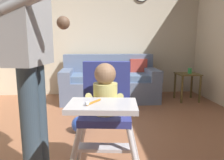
{
  "coord_description": "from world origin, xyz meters",
  "views": [
    {
      "loc": [
        -0.03,
        -2.04,
        1.1
      ],
      "look_at": [
        0.11,
        -0.37,
        0.8
      ],
      "focal_mm": 33.66,
      "sensor_mm": 36.0,
      "label": 1
    }
  ],
  "objects_px": {
    "couch": "(110,82)",
    "adult_standing": "(31,61)",
    "toy_ball": "(80,124)",
    "side_table": "(187,81)",
    "sippy_cup": "(190,71)",
    "high_chair": "(106,102)"
  },
  "relations": [
    {
      "from": "high_chair",
      "to": "toy_ball",
      "type": "relative_size",
      "value": 4.79
    },
    {
      "from": "couch",
      "to": "toy_ball",
      "type": "distance_m",
      "value": 1.59
    },
    {
      "from": "toy_ball",
      "to": "sippy_cup",
      "type": "distance_m",
      "value": 2.41
    },
    {
      "from": "side_table",
      "to": "sippy_cup",
      "type": "xyz_separation_m",
      "value": [
        0.04,
        0.0,
        0.19
      ]
    },
    {
      "from": "couch",
      "to": "sippy_cup",
      "type": "bearing_deg",
      "value": 81.91
    },
    {
      "from": "couch",
      "to": "high_chair",
      "type": "xyz_separation_m",
      "value": [
        -0.22,
        -2.51,
        0.34
      ]
    },
    {
      "from": "couch",
      "to": "side_table",
      "type": "bearing_deg",
      "value": 81.72
    },
    {
      "from": "side_table",
      "to": "sippy_cup",
      "type": "bearing_deg",
      "value": 0.0
    },
    {
      "from": "adult_standing",
      "to": "toy_ball",
      "type": "bearing_deg",
      "value": 85.24
    },
    {
      "from": "sippy_cup",
      "to": "adult_standing",
      "type": "bearing_deg",
      "value": -135.78
    },
    {
      "from": "couch",
      "to": "toy_ball",
      "type": "height_order",
      "value": "couch"
    },
    {
      "from": "adult_standing",
      "to": "side_table",
      "type": "xyz_separation_m",
      "value": [
        2.21,
        2.19,
        -0.59
      ]
    },
    {
      "from": "couch",
      "to": "sippy_cup",
      "type": "xyz_separation_m",
      "value": [
        1.49,
        -0.21,
        0.24
      ]
    },
    {
      "from": "side_table",
      "to": "toy_ball",
      "type": "bearing_deg",
      "value": -146.48
    },
    {
      "from": "couch",
      "to": "adult_standing",
      "type": "height_order",
      "value": "adult_standing"
    },
    {
      "from": "adult_standing",
      "to": "toy_ball",
      "type": "xyz_separation_m",
      "value": [
        0.27,
        0.9,
        -0.86
      ]
    },
    {
      "from": "toy_ball",
      "to": "side_table",
      "type": "xyz_separation_m",
      "value": [
        1.94,
        1.29,
        0.28
      ]
    },
    {
      "from": "adult_standing",
      "to": "sippy_cup",
      "type": "distance_m",
      "value": 3.16
    },
    {
      "from": "couch",
      "to": "side_table",
      "type": "relative_size",
      "value": 3.46
    },
    {
      "from": "couch",
      "to": "side_table",
      "type": "distance_m",
      "value": 1.47
    },
    {
      "from": "toy_ball",
      "to": "side_table",
      "type": "distance_m",
      "value": 2.35
    },
    {
      "from": "adult_standing",
      "to": "side_table",
      "type": "height_order",
      "value": "adult_standing"
    }
  ]
}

